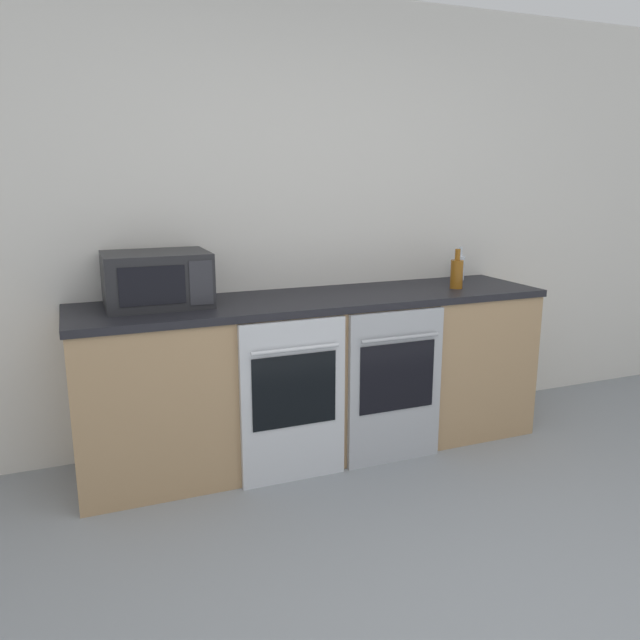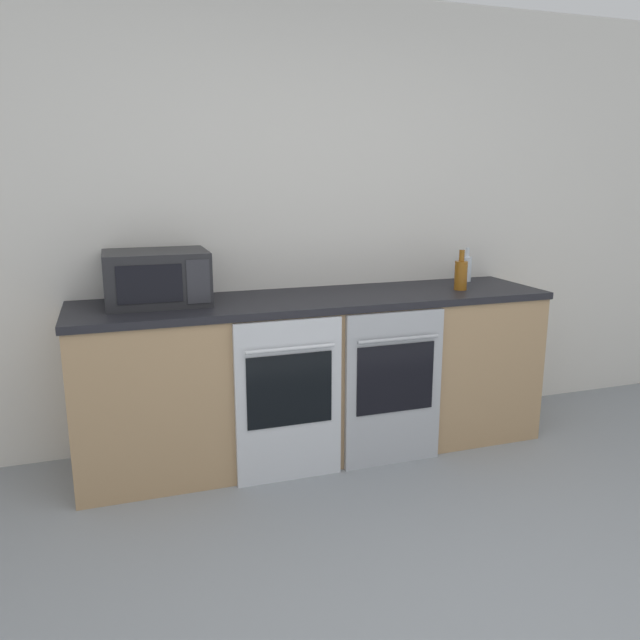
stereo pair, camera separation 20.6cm
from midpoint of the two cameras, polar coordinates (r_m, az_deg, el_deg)
name	(u,v)px [view 1 (the left image)]	position (r m, az deg, el deg)	size (l,w,h in m)	color
wall_back	(296,224)	(3.79, -3.81, 8.71)	(10.00, 0.06, 2.60)	silver
counter_back	(317,374)	(3.63, -1.90, -4.97)	(2.70, 0.65, 0.92)	tan
oven_left	(294,401)	(3.26, -4.24, -7.43)	(0.57, 0.06, 0.87)	silver
oven_right	(396,387)	(3.48, 5.25, -6.13)	(0.57, 0.06, 0.87)	#A8AAAF
microwave	(157,279)	(3.38, -16.40, 3.60)	(0.53, 0.41, 0.28)	#232326
bottle_amber	(457,273)	(3.83, 10.90, 4.24)	(0.08, 0.08, 0.24)	#8C5114
bottle_clear	(460,267)	(4.15, 11.27, 4.77)	(0.06, 0.06, 0.22)	silver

